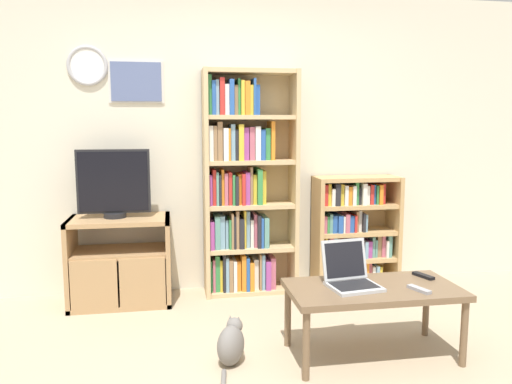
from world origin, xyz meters
TOP-DOWN VIEW (x-y plane):
  - wall_back at (-0.01, 1.92)m, footprint 6.78×0.09m
  - tv_stand at (-0.98, 1.62)m, footprint 0.81×0.47m
  - television at (-1.02, 1.65)m, footprint 0.58×0.18m
  - bookshelf_tall at (0.06, 1.74)m, footprint 0.80×0.31m
  - bookshelf_short at (1.05, 1.74)m, footprint 0.76×0.32m
  - coffee_table at (0.68, 0.38)m, footprint 1.08×0.54m
  - laptop at (0.54, 0.43)m, footprint 0.34×0.34m
  - remote_near_laptop at (1.09, 0.51)m, footprint 0.10×0.17m
  - remote_far_from_laptop at (0.93, 0.25)m, footprint 0.10×0.17m
  - cat at (-0.21, 0.42)m, footprint 0.25×0.46m

SIDE VIEW (x-z plane):
  - cat at x=-0.21m, z-range -0.01..0.28m
  - tv_stand at x=-0.98m, z-range 0.00..0.72m
  - coffee_table at x=0.68m, z-range 0.18..0.64m
  - remote_near_laptop at x=1.09m, z-range 0.46..0.48m
  - remote_far_from_laptop at x=0.93m, z-range 0.46..0.48m
  - bookshelf_short at x=1.05m, z-range -0.01..0.99m
  - laptop at x=0.54m, z-range 0.39..0.66m
  - bookshelf_tall at x=0.06m, z-range -0.04..1.88m
  - television at x=-1.02m, z-range 0.72..1.27m
  - wall_back at x=-0.01m, z-range 0.01..2.61m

